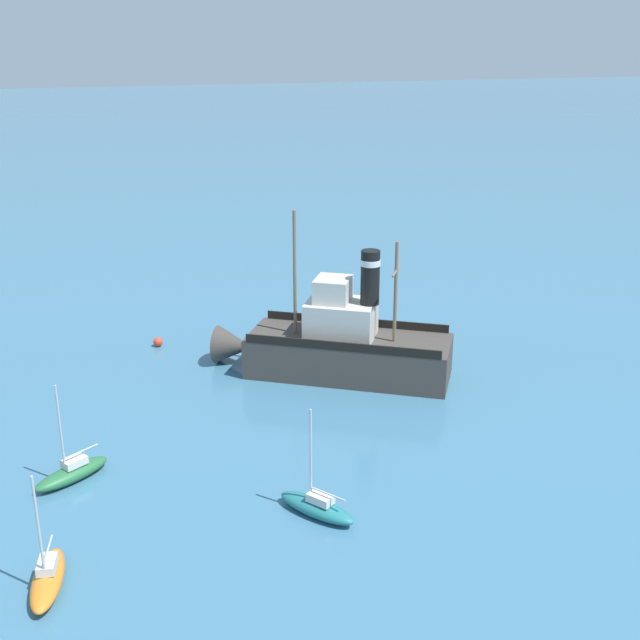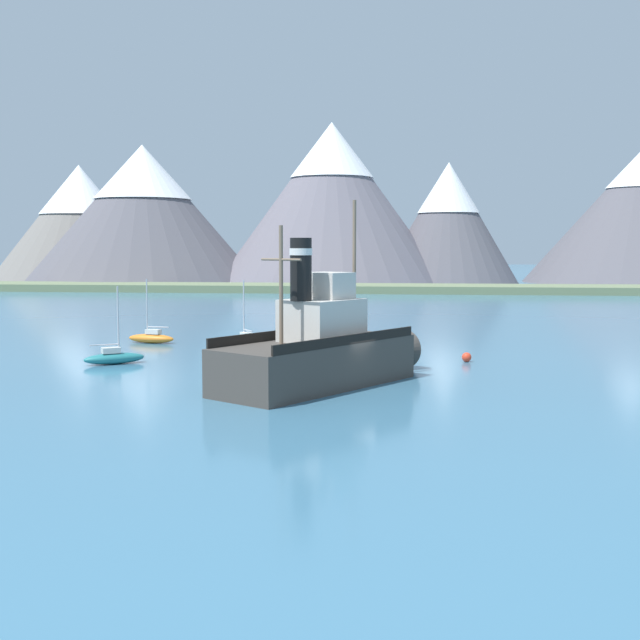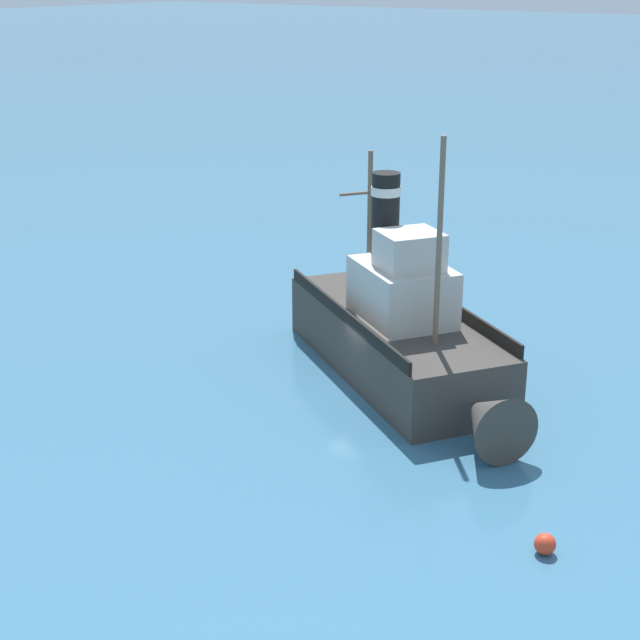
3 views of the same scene
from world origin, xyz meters
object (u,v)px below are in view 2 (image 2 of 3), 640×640
sailboat_green (245,341)px  mooring_buoy (467,357)px  old_tugboat (323,351)px  sailboat_teal (114,357)px  sailboat_orange (151,337)px

sailboat_green → mooring_buoy: bearing=-21.7°
old_tugboat → sailboat_teal: bearing=156.0°
old_tugboat → sailboat_green: (-7.54, 15.90, -1.40)m
sailboat_orange → sailboat_green: bearing=-9.4°
sailboat_green → sailboat_orange: bearing=170.6°
old_tugboat → sailboat_orange: size_ratio=2.84×
old_tugboat → sailboat_green: 17.65m
old_tugboat → sailboat_orange: old_tugboat is taller
sailboat_orange → sailboat_teal: size_ratio=1.00×
mooring_buoy → sailboat_orange: bearing=162.1°
sailboat_teal → sailboat_orange: bearing=96.3°
sailboat_green → old_tugboat: bearing=-64.6°
old_tugboat → sailboat_green: old_tugboat is taller
sailboat_green → mooring_buoy: sailboat_green is taller
sailboat_orange → sailboat_teal: same height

